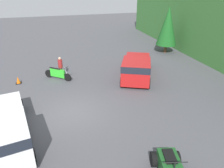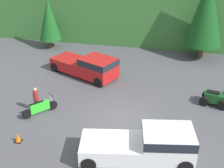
% 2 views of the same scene
% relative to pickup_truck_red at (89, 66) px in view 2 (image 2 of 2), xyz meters
% --- Properties ---
extents(ground_plane, '(80.00, 80.00, 0.00)m').
position_rel_pickup_truck_red_xyz_m(ground_plane, '(3.74, -5.64, -0.93)').
color(ground_plane, '#4C4C51').
extents(hillside_backdrop, '(44.00, 6.00, 5.72)m').
position_rel_pickup_truck_red_xyz_m(hillside_backdrop, '(3.74, 10.36, 1.93)').
color(hillside_backdrop, '#387033').
rests_on(hillside_backdrop, ground_plane).
extents(tree_left, '(2.13, 2.13, 4.84)m').
position_rel_pickup_truck_red_xyz_m(tree_left, '(-5.51, 5.63, 1.92)').
color(tree_left, brown).
rests_on(tree_left, ground_plane).
extents(tree_mid_left, '(3.28, 3.28, 7.46)m').
position_rel_pickup_truck_red_xyz_m(tree_mid_left, '(8.87, 5.96, 3.46)').
color(tree_mid_left, brown).
rests_on(tree_mid_left, ground_plane).
extents(pickup_truck_red, '(6.02, 4.25, 1.76)m').
position_rel_pickup_truck_red_xyz_m(pickup_truck_red, '(0.00, 0.00, 0.00)').
color(pickup_truck_red, red).
rests_on(pickup_truck_red, ground_plane).
extents(pickup_truck_second, '(6.00, 3.09, 1.76)m').
position_rel_pickup_truck_red_xyz_m(pickup_truck_second, '(5.71, -8.95, 0.00)').
color(pickup_truck_second, white).
rests_on(pickup_truck_second, ground_plane).
extents(dirt_bike, '(1.65, 1.93, 1.12)m').
position_rel_pickup_truck_red_xyz_m(dirt_bike, '(-1.49, -6.07, -0.46)').
color(dirt_bike, black).
rests_on(dirt_bike, ground_plane).
extents(quad_atv, '(2.06, 1.60, 1.24)m').
position_rel_pickup_truck_red_xyz_m(quad_atv, '(9.51, -2.45, -0.45)').
color(quad_atv, black).
rests_on(quad_atv, ground_plane).
extents(rider_person, '(0.45, 0.45, 1.70)m').
position_rel_pickup_truck_red_xyz_m(rider_person, '(-1.84, -5.79, -0.01)').
color(rider_person, brown).
rests_on(rider_person, ground_plane).
extents(traffic_cone, '(0.42, 0.42, 0.55)m').
position_rel_pickup_truck_red_xyz_m(traffic_cone, '(-1.53, -9.04, -0.68)').
color(traffic_cone, black).
rests_on(traffic_cone, ground_plane).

